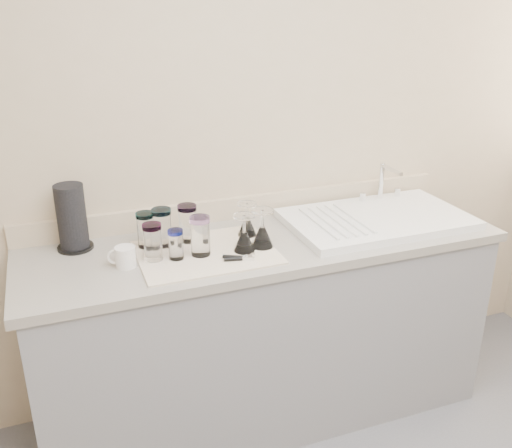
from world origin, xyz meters
name	(u,v)px	position (x,y,z in m)	size (l,w,h in m)	color
room_envelope	(483,168)	(0.00, 0.00, 1.56)	(3.54, 3.50, 2.52)	#55555A
counter_unit	(265,329)	(0.00, 1.20, 0.45)	(2.06, 0.62, 0.90)	slate
sink_unit	(377,218)	(0.55, 1.20, 0.92)	(0.82, 0.50, 0.22)	white
dish_towel	(206,253)	(-0.28, 1.15, 0.90)	(0.55, 0.42, 0.01)	white
tumbler_teal	(146,229)	(-0.49, 1.29, 0.98)	(0.07, 0.07, 0.15)	white
tumbler_cyan	(162,227)	(-0.42, 1.28, 0.99)	(0.08, 0.08, 0.16)	white
tumbler_purple	(188,223)	(-0.31, 1.29, 0.99)	(0.08, 0.08, 0.16)	white
tumbler_magenta	(153,242)	(-0.49, 1.16, 0.98)	(0.08, 0.08, 0.15)	white
tumbler_blue	(176,244)	(-0.40, 1.13, 0.97)	(0.06, 0.06, 0.12)	white
tumbler_lavender	(200,236)	(-0.30, 1.14, 0.99)	(0.08, 0.08, 0.16)	white
goblet_back_right	(247,224)	(-0.06, 1.26, 0.96)	(0.08, 0.08, 0.15)	white
goblet_front_left	(244,239)	(-0.13, 1.11, 0.96)	(0.09, 0.09, 0.16)	white
goblet_front_right	(262,234)	(-0.04, 1.12, 0.96)	(0.09, 0.09, 0.16)	white
can_opener	(239,258)	(-0.17, 1.04, 0.92)	(0.12, 0.08, 0.02)	silver
white_mug	(125,257)	(-0.60, 1.15, 0.94)	(0.12, 0.10, 0.08)	white
paper_towel_roll	(72,218)	(-0.77, 1.39, 1.03)	(0.15, 0.15, 0.28)	black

